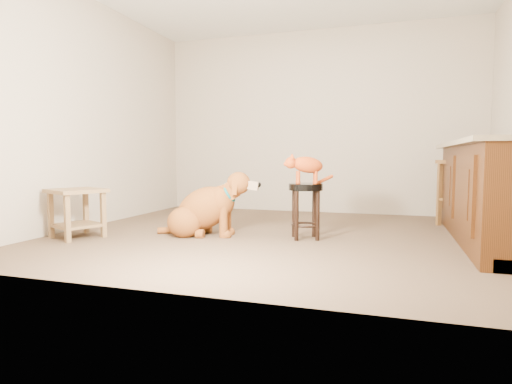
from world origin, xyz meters
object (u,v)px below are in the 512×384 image
(golden_retriever, at_px, (205,210))
(wood_stool, at_px, (461,192))
(padded_stool, at_px, (306,200))
(side_table, at_px, (77,206))
(tabby_kitten, at_px, (305,166))

(golden_retriever, bearing_deg, wood_stool, 18.87)
(padded_stool, distance_m, side_table, 2.25)
(padded_stool, bearing_deg, side_table, -163.73)
(padded_stool, relative_size, side_table, 0.88)
(wood_stool, bearing_deg, side_table, -153.56)
(golden_retriever, bearing_deg, side_table, -165.29)
(wood_stool, distance_m, side_table, 4.13)
(side_table, bearing_deg, golden_retriever, 23.54)
(tabby_kitten, bearing_deg, wood_stool, 18.50)
(wood_stool, relative_size, golden_retriever, 0.70)
(tabby_kitten, bearing_deg, side_table, 176.80)
(wood_stool, xyz_separation_m, tabby_kitten, (-1.55, -1.21, 0.31))
(wood_stool, relative_size, side_table, 1.24)
(padded_stool, relative_size, tabby_kitten, 1.19)
(wood_stool, relative_size, tabby_kitten, 1.68)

